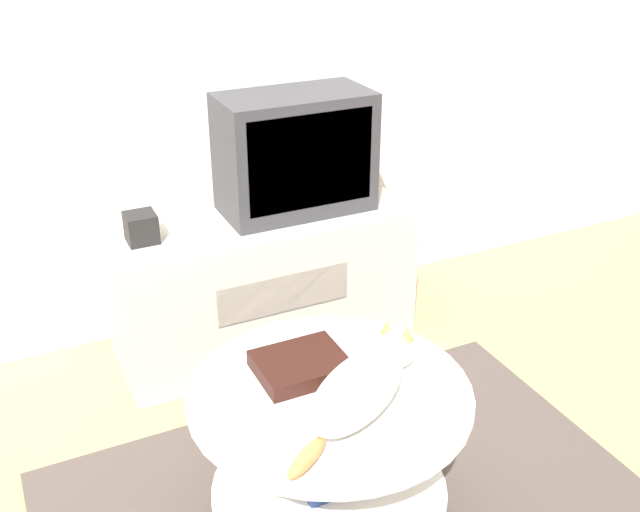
% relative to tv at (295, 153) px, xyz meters
% --- Properties ---
extents(ground_plane, '(12.00, 12.00, 0.00)m').
position_rel_tv_xyz_m(ground_plane, '(-0.27, -0.95, -0.78)').
color(ground_plane, tan).
extents(wall_back, '(8.00, 0.05, 2.60)m').
position_rel_tv_xyz_m(wall_back, '(-0.27, 0.30, 0.52)').
color(wall_back, silver).
rests_on(wall_back, ground_plane).
extents(rug, '(1.75, 1.07, 0.02)m').
position_rel_tv_xyz_m(rug, '(-0.27, -0.95, -0.77)').
color(rug, '#4C423D').
rests_on(rug, ground_plane).
extents(tv_stand, '(1.15, 0.46, 0.55)m').
position_rel_tv_xyz_m(tv_stand, '(-0.16, -0.01, -0.50)').
color(tv_stand, beige).
rests_on(tv_stand, ground_plane).
extents(tv, '(0.57, 0.30, 0.45)m').
position_rel_tv_xyz_m(tv, '(0.00, 0.00, 0.00)').
color(tv, '#333338').
rests_on(tv, tv_stand).
extents(speaker, '(0.11, 0.11, 0.11)m').
position_rel_tv_xyz_m(speaker, '(-0.61, -0.03, -0.17)').
color(speaker, black).
rests_on(speaker, tv_stand).
extents(coffee_table, '(0.75, 0.75, 0.48)m').
position_rel_tv_xyz_m(coffee_table, '(-0.36, -1.03, -0.45)').
color(coffee_table, '#B2B2B7').
rests_on(coffee_table, rug).
extents(dvd_box, '(0.24, 0.20, 0.04)m').
position_rel_tv_xyz_m(dvd_box, '(-0.40, -0.92, -0.26)').
color(dvd_box, black).
rests_on(dvd_box, coffee_table).
extents(cat, '(0.52, 0.37, 0.13)m').
position_rel_tv_xyz_m(cat, '(-0.31, -1.11, -0.22)').
color(cat, silver).
rests_on(cat, coffee_table).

